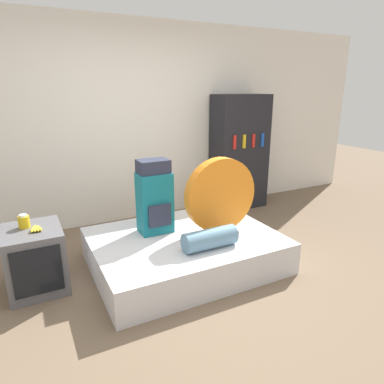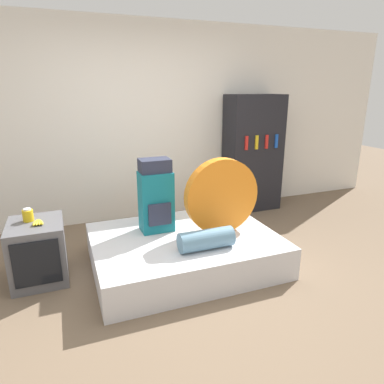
% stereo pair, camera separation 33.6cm
% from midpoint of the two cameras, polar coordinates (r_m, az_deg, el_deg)
% --- Properties ---
extents(ground_plane, '(16.00, 16.00, 0.00)m').
position_cam_midpoint_polar(ground_plane, '(3.21, 3.43, -16.23)').
color(ground_plane, brown).
extents(wall_back, '(8.00, 0.05, 2.60)m').
position_cam_midpoint_polar(wall_back, '(4.66, -7.05, 11.24)').
color(wall_back, white).
rests_on(wall_back, ground_plane).
extents(bed, '(1.82, 1.38, 0.32)m').
position_cam_midpoint_polar(bed, '(3.56, 1.44, -9.65)').
color(bed, silver).
rests_on(bed, ground_plane).
extents(backpack, '(0.33, 0.27, 0.76)m').
position_cam_midpoint_polar(backpack, '(3.50, -3.30, -0.83)').
color(backpack, '#14707F').
rests_on(backpack, bed).
extents(tent_bag, '(0.77, 0.12, 0.77)m').
position_cam_midpoint_polar(tent_bag, '(3.48, 7.69, -0.69)').
color(tent_bag, orange).
rests_on(tent_bag, bed).
extents(sleeping_roll, '(0.52, 0.19, 0.19)m').
position_cam_midpoint_polar(sleeping_roll, '(3.19, 5.44, -7.94)').
color(sleeping_roll, '#5B849E').
rests_on(sleeping_roll, bed).
extents(television, '(0.48, 0.57, 0.57)m').
position_cam_midpoint_polar(television, '(3.49, -21.75, -9.23)').
color(television, '#5B5B60').
rests_on(television, ground_plane).
extents(canister, '(0.09, 0.09, 0.12)m').
position_cam_midpoint_polar(canister, '(3.43, -23.20, -3.62)').
color(canister, gold).
rests_on(canister, television).
extents(banana_bunch, '(0.11, 0.14, 0.03)m').
position_cam_midpoint_polar(banana_bunch, '(3.33, -21.69, -4.76)').
color(banana_bunch, yellow).
rests_on(banana_bunch, television).
extents(bookshelf, '(0.80, 0.44, 1.67)m').
position_cam_midpoint_polar(bookshelf, '(5.13, 11.95, 6.28)').
color(bookshelf, black).
rests_on(bookshelf, ground_plane).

